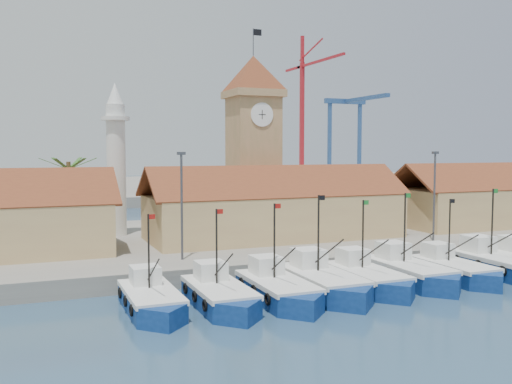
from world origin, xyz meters
name	(u,v)px	position (x,y,z in m)	size (l,w,h in m)	color
ground	(386,298)	(0.00, 0.00, 0.00)	(400.00, 400.00, 0.00)	navy
quay	(260,239)	(0.00, 24.00, 0.75)	(140.00, 32.00, 1.50)	gray
terminal	(130,188)	(0.00, 110.00, 1.00)	(240.00, 80.00, 2.00)	gray
boat_0	(152,302)	(-16.50, 2.65, 0.70)	(3.28, 8.99, 6.80)	navy
boat_1	(221,297)	(-11.94, 1.97, 0.73)	(3.40, 9.32, 7.05)	navy
boat_2	(279,291)	(-7.64, 1.85, 0.75)	(3.52, 9.64, 7.29)	navy
boat_3	(324,284)	(-3.81, 2.33, 0.80)	(3.75, 10.26, 7.77)	navy
boat_4	(368,280)	(0.18, 2.55, 0.75)	(3.48, 9.53, 7.21)	navy
boat_5	(411,274)	(4.38, 2.90, 0.79)	(3.68, 10.09, 7.63)	navy
boat_6	(456,271)	(8.54, 2.51, 0.73)	(3.39, 9.28, 7.02)	navy
boat_7	(499,266)	(13.28, 2.58, 0.80)	(3.75, 10.28, 7.78)	navy
hall_center	(275,214)	(0.00, 20.00, 3.99)	(27.04, 10.13, 7.61)	tan
hall_right	(508,203)	(32.00, 20.00, 3.99)	(31.20, 10.13, 7.61)	tan
clock_tower	(253,138)	(0.00, 26.00, 11.96)	(5.80, 5.80, 22.70)	tan
minaret	(116,159)	(-15.00, 28.00, 9.73)	(3.00, 3.00, 16.30)	silver
palm_tree	(69,194)	(-20.00, 26.00, 6.25)	(5.60, 5.03, 8.39)	brown
lamp_posts	(315,196)	(0.50, 12.00, 6.48)	(80.70, 0.25, 9.03)	#3F3F44
crane_red_right	(304,101)	(45.62, 103.63, 23.58)	(1.00, 31.86, 38.99)	#B01B23
gantry	(351,116)	(62.00, 106.65, 20.04)	(13.00, 22.00, 23.20)	#2C4F87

